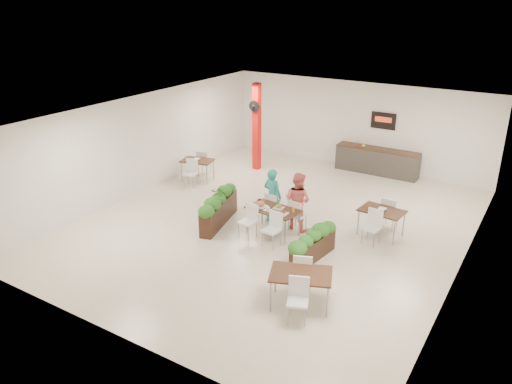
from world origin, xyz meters
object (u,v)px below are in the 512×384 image
planter_right (313,242)px  service_counter (377,160)px  red_column (257,126)px  side_table_a (197,164)px  diner_man (272,196)px  main_table (273,212)px  side_table_c (301,278)px  planter_left (219,206)px  side_table_b (382,214)px  diner_woman (298,201)px

planter_right → service_counter: bearing=96.6°
red_column → side_table_a: red_column is taller
service_counter → diner_man: 5.75m
main_table → side_table_c: 3.37m
planter_left → side_table_b: size_ratio=1.28×
planter_left → side_table_c: (3.78, -2.33, 0.10)m
diner_woman → main_table: bearing=64.7°
service_counter → planter_left: 6.95m
service_counter → diner_man: size_ratio=1.86×
service_counter → side_table_b: service_counter is taller
planter_left → side_table_b: planter_left is taller
service_counter → side_table_c: bearing=-81.0°
main_table → side_table_c: size_ratio=1.06×
side_table_a → planter_left: bearing=-56.4°
diner_woman → side_table_b: 2.29m
main_table → side_table_b: size_ratio=1.06×
side_table_a → red_column: bearing=49.3°
diner_woman → planter_right: (1.16, -1.39, -0.34)m
diner_man → diner_woman: size_ratio=0.98×
planter_right → side_table_c: side_table_c is taller
service_counter → red_column: bearing=-155.0°
side_table_b → main_table: bearing=-144.8°
diner_man → side_table_b: 3.05m
planter_right → side_table_c: (0.59, -1.85, 0.15)m
service_counter → side_table_a: service_counter is taller
diner_woman → side_table_a: 5.01m
diner_man → planter_right: 2.43m
side_table_b → planter_left: bearing=-152.2°
planter_right → side_table_a: size_ratio=1.06×
service_counter → planter_left: service_counter is taller
red_column → planter_left: 5.06m
side_table_c → side_table_b: bearing=62.8°
side_table_a → side_table_c: (6.50, -4.84, 0.01)m
main_table → planter_right: size_ratio=0.99×
main_table → side_table_a: (-4.34, 2.25, -0.02)m
diner_man → planter_right: size_ratio=0.91×
main_table → service_counter: bearing=83.1°
main_table → diner_man: bearing=120.8°
main_table → side_table_b: bearing=29.7°
red_column → side_table_c: size_ratio=1.93×
main_table → diner_man: size_ratio=1.09×
diner_woman → red_column: bearing=-39.0°
side_table_a → side_table_c: bearing=-50.4°
service_counter → diner_man: (-1.15, -5.62, 0.31)m
service_counter → side_table_a: 6.50m
main_table → planter_left: (-1.62, -0.26, -0.10)m
side_table_a → diner_woman: bearing=-32.3°
diner_man → planter_left: size_ratio=0.76×
diner_woman → side_table_a: diner_woman is taller
diner_woman → planter_right: 1.85m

